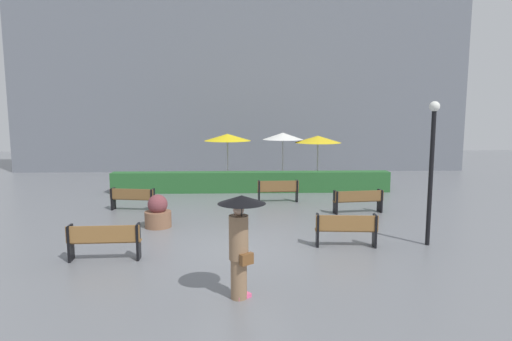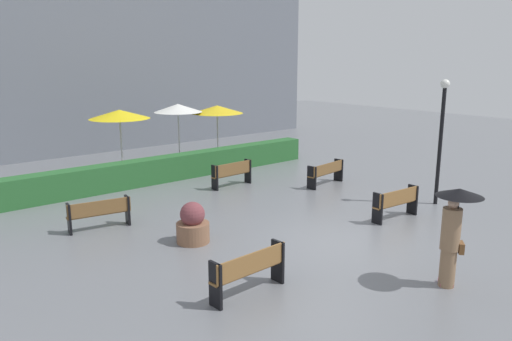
{
  "view_description": "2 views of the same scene",
  "coord_description": "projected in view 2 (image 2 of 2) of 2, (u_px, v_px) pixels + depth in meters",
  "views": [
    {
      "loc": [
        0.04,
        -11.33,
        3.63
      ],
      "look_at": [
        0.58,
        4.85,
        1.47
      ],
      "focal_mm": 30.39,
      "sensor_mm": 36.0,
      "label": 1
    },
    {
      "loc": [
        -9.12,
        -7.89,
        4.61
      ],
      "look_at": [
        0.92,
        4.02,
        1.04
      ],
      "focal_mm": 34.93,
      "sensor_mm": 36.0,
      "label": 2
    }
  ],
  "objects": [
    {
      "name": "hedge_strip",
      "position": [
        174.0,
        167.0,
        19.1
      ],
      "size": [
        12.75,
        0.7,
        0.94
      ],
      "primitive_type": "cube",
      "color": "#28602D",
      "rests_on": "ground"
    },
    {
      "name": "pedestrian_with_umbrella",
      "position": [
        454.0,
        225.0,
        9.95
      ],
      "size": [
        0.93,
        0.93,
        2.08
      ],
      "color": "#8C6B4C",
      "rests_on": "ground"
    },
    {
      "name": "bench_near_right",
      "position": [
        397.0,
        202.0,
        14.35
      ],
      "size": [
        1.69,
        0.46,
        0.89
      ],
      "color": "olive",
      "rests_on": "ground"
    },
    {
      "name": "bench_far_left",
      "position": [
        99.0,
        212.0,
        13.51
      ],
      "size": [
        1.71,
        0.59,
        0.83
      ],
      "color": "brown",
      "rests_on": "ground"
    },
    {
      "name": "bench_back_row",
      "position": [
        232.0,
        172.0,
        18.0
      ],
      "size": [
        1.69,
        0.39,
        0.89
      ],
      "color": "brown",
      "rests_on": "ground"
    },
    {
      "name": "patio_umbrella_yellow_far",
      "position": [
        217.0,
        109.0,
        22.15
      ],
      "size": [
        2.31,
        2.31,
        2.5
      ],
      "color": "silver",
      "rests_on": "ground"
    },
    {
      "name": "building_facade",
      "position": [
        76.0,
        27.0,
        23.23
      ],
      "size": [
        28.0,
        1.2,
        11.93
      ],
      "primitive_type": "cube",
      "color": "slate",
      "rests_on": "ground"
    },
    {
      "name": "bench_far_right",
      "position": [
        327.0,
        172.0,
        18.2
      ],
      "size": [
        1.86,
        0.6,
        0.84
      ],
      "color": "brown",
      "rests_on": "ground"
    },
    {
      "name": "patio_umbrella_yellow",
      "position": [
        119.0,
        114.0,
        19.47
      ],
      "size": [
        2.36,
        2.36,
        2.59
      ],
      "color": "silver",
      "rests_on": "ground"
    },
    {
      "name": "ground_plane",
      "position": [
        330.0,
        243.0,
        12.63
      ],
      "size": [
        60.0,
        60.0,
        0.0
      ],
      "primitive_type": "plane",
      "color": "slate"
    },
    {
      "name": "lamp_post",
      "position": [
        441.0,
        129.0,
        15.45
      ],
      "size": [
        0.28,
        0.28,
        3.94
      ],
      "color": "black",
      "rests_on": "ground"
    },
    {
      "name": "planter_pot",
      "position": [
        193.0,
        225.0,
        12.58
      ],
      "size": [
        0.84,
        0.84,
        1.06
      ],
      "color": "brown",
      "rests_on": "ground"
    },
    {
      "name": "patio_umbrella_white",
      "position": [
        178.0,
        108.0,
        21.42
      ],
      "size": [
        2.07,
        2.07,
        2.63
      ],
      "color": "silver",
      "rests_on": "ground"
    },
    {
      "name": "bench_near_left",
      "position": [
        250.0,
        269.0,
        9.76
      ],
      "size": [
        1.77,
        0.42,
        0.9
      ],
      "color": "olive",
      "rests_on": "ground"
    }
  ]
}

